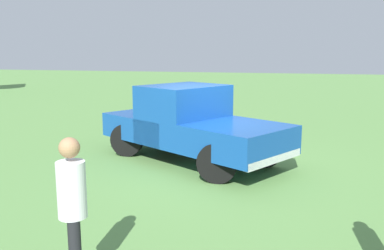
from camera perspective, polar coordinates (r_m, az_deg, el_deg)
name	(u,v)px	position (r m, az deg, el deg)	size (l,w,h in m)	color
ground_plane	(211,166)	(9.78, 2.59, -5.64)	(80.00, 80.00, 0.00)	#5B8C47
pickup_truck	(188,122)	(10.05, -0.50, 0.44)	(5.12, 4.12, 1.84)	black
person_bystander	(72,204)	(4.86, -16.15, -10.46)	(0.44, 0.44, 1.76)	black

